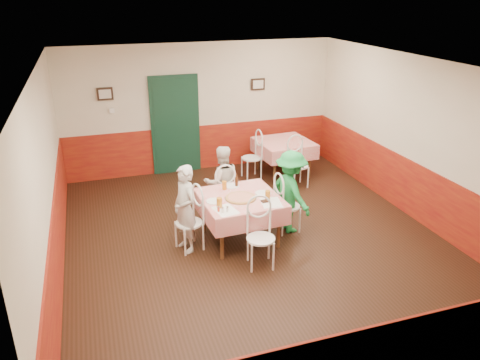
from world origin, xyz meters
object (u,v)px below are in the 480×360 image
object	(u,v)px
chair_near	(261,239)
glass_c	(224,185)
chair_right	(287,206)
pizza	(241,198)
second_table	(284,158)
wallet	(265,201)
beer_bottle	(237,181)
chair_second_b	(298,166)
chair_far	(223,194)
glass_b	(268,195)
diner_left	(185,209)
diner_far	(222,182)
chair_second_a	(251,158)
diner_right	(291,192)
main_table	(240,218)
chair_left	(189,223)
glass_a	(219,203)

from	to	relation	value
chair_near	glass_c	world-z (taller)	same
chair_right	pizza	xyz separation A→B (m)	(-0.86, -0.10, 0.33)
second_table	wallet	bearing A→B (deg)	-118.52
beer_bottle	chair_second_b	bearing A→B (deg)	37.14
chair_far	chair_near	xyz separation A→B (m)	(0.08, -1.70, 0.00)
glass_b	chair_right	bearing A→B (deg)	29.08
chair_near	chair_far	bearing A→B (deg)	101.97
chair_right	diner_left	bearing A→B (deg)	89.88
second_table	diner_far	bearing A→B (deg)	-139.57
second_table	diner_left	bearing A→B (deg)	-137.07
chair_near	chair_second_b	distance (m)	3.15
diner_left	chair_second_a	bearing A→B (deg)	126.39
pizza	diner_far	world-z (taller)	diner_far
wallet	diner_right	distance (m)	0.68
diner_far	second_table	bearing A→B (deg)	-138.14
main_table	glass_c	world-z (taller)	glass_c
chair_far	chair_second_b	xyz separation A→B (m)	(1.87, 0.89, 0.00)
chair_second_a	diner_far	distance (m)	1.96
glass_b	beer_bottle	bearing A→B (deg)	115.97
chair_right	glass_c	world-z (taller)	same
main_table	chair_far	xyz separation A→B (m)	(-0.04, 0.85, 0.08)
chair_far	glass_c	bearing A→B (deg)	77.70
glass_c	wallet	world-z (taller)	glass_c
chair_left	glass_c	size ratio (longest dim) A/B	6.44
chair_right	diner_far	distance (m)	1.26
diner_left	wallet	bearing A→B (deg)	62.43
chair_far	diner_right	bearing A→B (deg)	139.88
wallet	diner_left	xyz separation A→B (m)	(-1.21, 0.25, -0.07)
beer_bottle	chair_second_a	bearing A→B (deg)	64.27
chair_far	glass_a	world-z (taller)	glass_a
second_table	pizza	bearing A→B (deg)	-125.74
chair_left	glass_b	bearing A→B (deg)	67.31
chair_left	diner_left	xyz separation A→B (m)	(-0.05, -0.00, 0.25)
chair_near	pizza	world-z (taller)	chair_near
chair_far	diner_far	distance (m)	0.22
pizza	diner_far	xyz separation A→B (m)	(-0.03, 0.96, -0.11)
chair_left	chair_near	xyz separation A→B (m)	(0.89, -0.81, 0.00)
main_table	diner_left	distance (m)	0.96
diner_right	chair_near	bearing A→B (deg)	123.91
main_table	glass_c	xyz separation A→B (m)	(-0.15, 0.37, 0.45)
glass_a	beer_bottle	size ratio (longest dim) A/B	0.78
main_table	diner_left	size ratio (longest dim) A/B	0.87
chair_right	chair_second_b	world-z (taller)	same
chair_second_a	pizza	world-z (taller)	chair_second_a
chair_far	wallet	distance (m)	1.24
wallet	diner_far	xyz separation A→B (m)	(-0.35, 1.20, -0.11)
diner_far	chair_far	bearing A→B (deg)	94.19
second_table	beer_bottle	world-z (taller)	beer_bottle
glass_b	chair_second_b	bearing A→B (deg)	53.65
chair_left	chair_second_b	distance (m)	3.22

